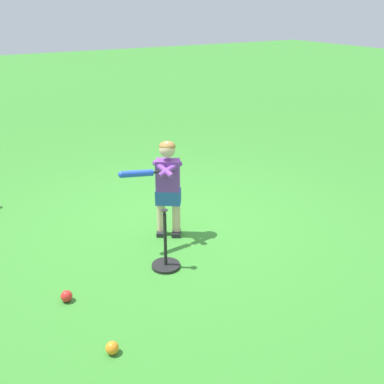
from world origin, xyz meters
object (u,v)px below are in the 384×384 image
child_batter (166,181)px  play_ball_center_lawn (67,296)px  play_ball_far_right (112,348)px  batting_tee (166,258)px

child_batter → play_ball_center_lawn: (0.63, -1.33, -0.60)m
play_ball_center_lawn → play_ball_far_right: 0.81m
play_ball_center_lawn → batting_tee: size_ratio=0.17×
play_ball_center_lawn → child_batter: bearing=115.5°
play_ball_center_lawn → play_ball_far_right: size_ratio=1.02×
play_ball_center_lawn → play_ball_far_right: play_ball_center_lawn is taller
play_ball_center_lawn → batting_tee: (-0.05, 1.00, 0.05)m
child_batter → batting_tee: size_ratio=1.74×
child_batter → batting_tee: (0.58, -0.32, -0.55)m
play_ball_center_lawn → play_ball_far_right: bearing=7.4°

